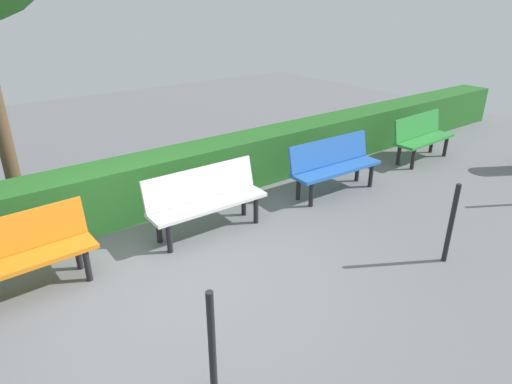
{
  "coord_description": "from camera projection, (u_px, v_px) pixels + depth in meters",
  "views": [
    {
      "loc": [
        1.7,
        3.99,
        2.93
      ],
      "look_at": [
        -1.49,
        -0.26,
        0.55
      ],
      "focal_mm": 30.98,
      "sensor_mm": 36.0,
      "label": 1
    }
  ],
  "objects": [
    {
      "name": "ground_plane",
      "position": [
        165.0,
        275.0,
        5.04
      ],
      "size": [
        20.91,
        20.91,
        0.0
      ],
      "primitive_type": "plane",
      "color": "slate"
    },
    {
      "name": "bench_green",
      "position": [
        422.0,
        135.0,
        8.39
      ],
      "size": [
        1.44,
        0.51,
        0.86
      ],
      "rotation": [
        0.0,
        0.0,
        0.04
      ],
      "color": "#2D8C38",
      "rests_on": "ground_plane"
    },
    {
      "name": "bench_blue",
      "position": [
        334.0,
        163.0,
        7.0
      ],
      "size": [
        1.62,
        0.52,
        0.86
      ],
      "rotation": [
        0.0,
        0.0,
        -0.03
      ],
      "color": "blue",
      "rests_on": "ground_plane"
    },
    {
      "name": "bench_white",
      "position": [
        206.0,
        197.0,
        5.82
      ],
      "size": [
        1.63,
        0.49,
        0.86
      ],
      "rotation": [
        0.0,
        0.0,
        -0.01
      ],
      "color": "white",
      "rests_on": "ground_plane"
    },
    {
      "name": "bench_orange",
      "position": [
        19.0,
        253.0,
        4.59
      ],
      "size": [
        1.49,
        0.5,
        0.86
      ],
      "rotation": [
        0.0,
        0.0,
        0.04
      ],
      "color": "orange",
      "rests_on": "ground_plane"
    },
    {
      "name": "hedge_row",
      "position": [
        176.0,
        178.0,
        6.65
      ],
      "size": [
        16.91,
        0.65,
        0.81
      ],
      "primitive_type": "cube",
      "color": "#266023",
      "rests_on": "ground_plane"
    },
    {
      "name": "railing_post_mid",
      "position": [
        451.0,
        224.0,
        5.12
      ],
      "size": [
        0.06,
        0.06,
        1.0
      ],
      "primitive_type": "cylinder",
      "color": "black",
      "rests_on": "ground_plane"
    },
    {
      "name": "railing_post_far",
      "position": [
        212.0,
        346.0,
        3.34
      ],
      "size": [
        0.06,
        0.06,
        1.0
      ],
      "primitive_type": "cylinder",
      "color": "black",
      "rests_on": "ground_plane"
    }
  ]
}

